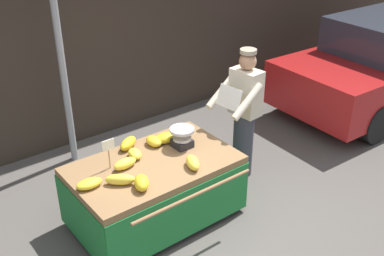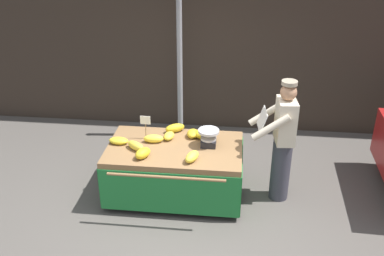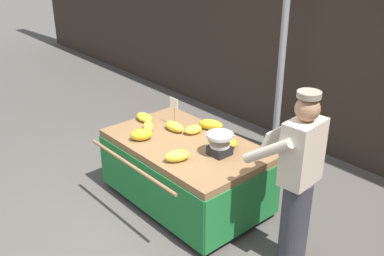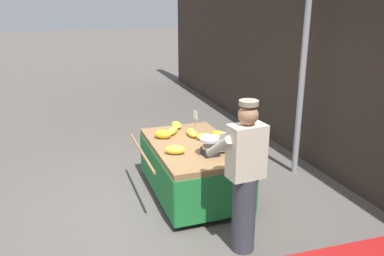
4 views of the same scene
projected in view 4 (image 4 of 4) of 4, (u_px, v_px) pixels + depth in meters
name	position (u px, v px, depth m)	size (l,w,h in m)	color
ground_plane	(167.00, 205.00, 5.46)	(60.00, 60.00, 0.00)	#514C47
back_wall	(354.00, 44.00, 5.68)	(16.00, 0.24, 4.11)	#332821
street_pole	(302.00, 81.00, 6.02)	(0.09, 0.09, 2.98)	gray
banana_cart	(193.00, 158.00, 5.61)	(1.82, 1.29, 0.76)	olive
weighing_scale	(210.00, 146.00, 5.13)	(0.28, 0.28, 0.23)	black
price_sign	(195.00, 117.00, 5.91)	(0.14, 0.01, 0.34)	#997A51
banana_bunch_0	(192.00, 133.00, 5.82)	(0.12, 0.27, 0.11)	yellow
banana_bunch_1	(219.00, 143.00, 5.44)	(0.16, 0.23, 0.10)	gold
banana_bunch_2	(173.00, 130.00, 5.92)	(0.11, 0.30, 0.11)	yellow
banana_bunch_3	(220.00, 135.00, 5.71)	(0.13, 0.28, 0.12)	gold
banana_bunch_4	(177.00, 125.00, 6.21)	(0.15, 0.26, 0.09)	yellow
banana_bunch_5	(222.00, 146.00, 5.29)	(0.17, 0.28, 0.12)	gold
banana_bunch_6	(204.00, 137.00, 5.69)	(0.14, 0.21, 0.10)	yellow
banana_bunch_7	(163.00, 134.00, 5.74)	(0.14, 0.24, 0.13)	gold
banana_bunch_8	(175.00, 150.00, 5.18)	(0.13, 0.26, 0.12)	yellow
vendor_person	(245.00, 177.00, 4.27)	(0.60, 0.55, 1.71)	#383842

